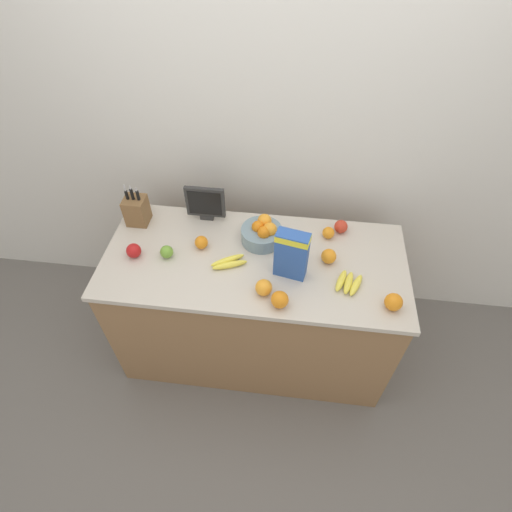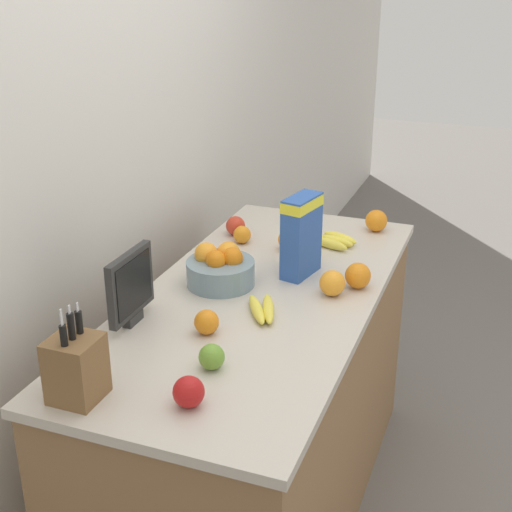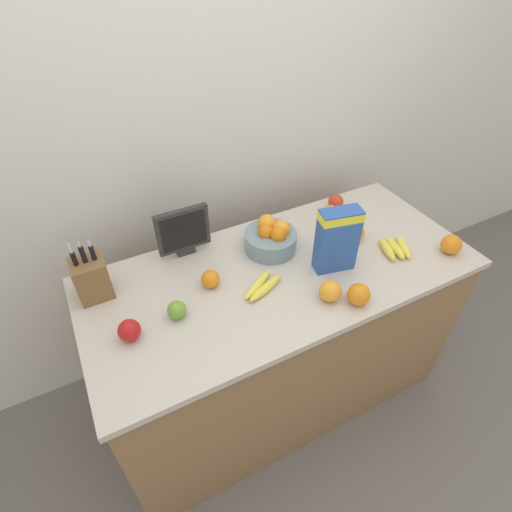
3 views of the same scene
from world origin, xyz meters
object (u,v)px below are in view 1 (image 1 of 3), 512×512
orange_front_right (329,256)px  apple_front (167,252)px  fruit_bowl (262,233)px  banana_bunch_right (229,262)px  orange_front_left (328,233)px  knife_block (137,210)px  orange_by_cereal (394,302)px  small_monitor (205,203)px  banana_bunch_left (348,283)px  orange_near_bowl (280,300)px  cereal_box (292,253)px  orange_mid_right (201,242)px  apple_leftmost (341,227)px  orange_front_center (264,288)px  apple_rightmost (134,251)px

orange_front_right → apple_front: bearing=-175.4°
fruit_bowl → banana_bunch_right: bearing=-127.0°
apple_front → orange_front_left: 0.90m
knife_block → orange_by_cereal: (1.42, -0.45, -0.04)m
small_monitor → banana_bunch_right: 0.41m
banana_bunch_left → banana_bunch_right: 0.63m
fruit_bowl → orange_front_right: size_ratio=2.84×
apple_front → small_monitor: bearing=65.1°
orange_near_bowl → cereal_box: bearing=80.1°
fruit_bowl → orange_mid_right: 0.34m
orange_front_right → apple_leftmost: bearing=74.0°
orange_by_cereal → orange_near_bowl: bearing=-174.5°
orange_by_cereal → small_monitor: bearing=153.0°
cereal_box → orange_front_center: 0.22m
orange_front_left → apple_leftmost: bearing=38.5°
banana_bunch_left → banana_bunch_right: banana_bunch_left is taller
orange_by_cereal → orange_mid_right: (-1.01, 0.29, -0.01)m
small_monitor → apple_leftmost: 0.79m
apple_rightmost → apple_front: bearing=5.6°
orange_front_right → orange_by_cereal: bearing=-40.8°
orange_front_right → orange_by_cereal: orange_by_cereal is taller
banana_bunch_right → orange_near_bowl: size_ratio=2.32×
orange_front_center → orange_by_cereal: (0.63, -0.01, 0.00)m
knife_block → cereal_box: cereal_box is taller
cereal_box → apple_front: size_ratio=3.99×
banana_bunch_left → apple_rightmost: apple_rightmost is taller
cereal_box → apple_leftmost: cereal_box is taller
banana_bunch_right → orange_front_center: 0.27m
knife_block → fruit_bowl: (0.74, -0.07, -0.03)m
small_monitor → banana_bunch_left: small_monitor is taller
banana_bunch_left → orange_front_right: bearing=123.9°
banana_bunch_left → orange_front_center: 0.44m
apple_leftmost → orange_front_center: bearing=-128.0°
fruit_bowl → orange_by_cereal: (0.68, -0.39, -0.01)m
knife_block → apple_leftmost: 1.18m
apple_rightmost → orange_near_bowl: (0.81, -0.23, 0.00)m
orange_near_bowl → knife_block: bearing=150.0°
banana_bunch_right → apple_leftmost: apple_leftmost is taller
cereal_box → orange_near_bowl: size_ratio=3.26×
banana_bunch_left → orange_front_right: (-0.10, 0.15, 0.02)m
small_monitor → orange_near_bowl: size_ratio=2.62×
orange_front_left → orange_by_cereal: (0.31, -0.45, 0.01)m
banana_bunch_left → orange_front_right: size_ratio=2.17×
apple_front → orange_front_left: (0.87, 0.26, -0.00)m
knife_block → fruit_bowl: size_ratio=1.15×
banana_bunch_right → orange_front_center: size_ratio=2.37×
knife_block → apple_rightmost: (0.07, -0.27, -0.05)m
small_monitor → cereal_box: (0.52, -0.37, 0.03)m
knife_block → banana_bunch_left: 1.26m
banana_bunch_left → fruit_bowl: bearing=150.1°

